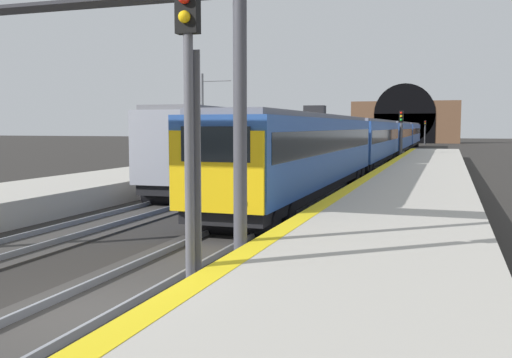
% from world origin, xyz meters
% --- Properties ---
extents(ground_plane, '(320.00, 320.00, 0.00)m').
position_xyz_m(ground_plane, '(0.00, 0.00, 0.00)').
color(ground_plane, '#282623').
extents(platform_right, '(112.00, 4.84, 0.91)m').
position_xyz_m(platform_right, '(0.00, -4.61, 0.46)').
color(platform_right, '#ADA89E').
rests_on(platform_right, ground_plane).
extents(platform_right_edge_strip, '(112.00, 0.50, 0.01)m').
position_xyz_m(platform_right_edge_strip, '(0.00, -2.44, 0.91)').
color(platform_right_edge_strip, yellow).
rests_on(platform_right_edge_strip, platform_right).
extents(track_main_line, '(160.00, 2.82, 0.21)m').
position_xyz_m(track_main_line, '(0.00, 0.00, 0.04)').
color(track_main_line, '#383533').
rests_on(track_main_line, ground_plane).
extents(train_main_approaching, '(84.98, 2.95, 3.80)m').
position_xyz_m(train_main_approaching, '(48.47, -0.00, 2.18)').
color(train_main_approaching, '#264C99').
rests_on(train_main_approaching, ground_plane).
extents(train_adjacent_platform, '(37.41, 3.41, 5.03)m').
position_xyz_m(train_adjacent_platform, '(30.48, 4.87, 2.37)').
color(train_adjacent_platform, gray).
rests_on(train_adjacent_platform, ground_plane).
extents(railway_signal_near, '(0.39, 0.38, 5.53)m').
position_xyz_m(railway_signal_near, '(0.45, -1.95, 3.22)').
color(railway_signal_near, '#4C4C54').
rests_on(railway_signal_near, ground_plane).
extents(railway_signal_mid, '(0.39, 0.38, 4.67)m').
position_xyz_m(railway_signal_mid, '(44.42, -1.95, 2.85)').
color(railway_signal_mid, '#4C4C54').
rests_on(railway_signal_mid, ground_plane).
extents(railway_signal_far, '(0.39, 0.38, 4.30)m').
position_xyz_m(railway_signal_far, '(97.50, -1.95, 2.56)').
color(railway_signal_far, '#38383D').
rests_on(railway_signal_far, ground_plane).
extents(overhead_signal_gantry, '(0.70, 9.12, 6.76)m').
position_xyz_m(overhead_signal_gantry, '(2.79, 2.43, 5.17)').
color(overhead_signal_gantry, '#3F3F47').
rests_on(overhead_signal_gantry, ground_plane).
extents(tunnel_portal, '(3.00, 20.92, 11.72)m').
position_xyz_m(tunnel_portal, '(109.87, 2.43, 4.15)').
color(tunnel_portal, brown).
rests_on(tunnel_portal, ground_plane).
extents(catenary_mast_near, '(0.22, 2.51, 7.36)m').
position_xyz_m(catenary_mast_near, '(33.33, 12.25, 3.81)').
color(catenary_mast_near, '#595B60').
rests_on(catenary_mast_near, ground_plane).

